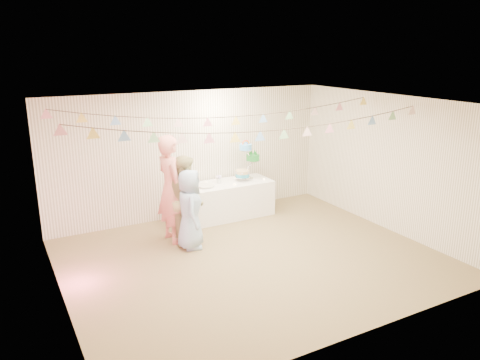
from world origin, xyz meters
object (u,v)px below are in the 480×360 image
cake_stand (247,160)px  person_adult_a (171,189)px  person_child (190,209)px  person_adult_b (186,199)px  table (225,200)px

cake_stand → person_adult_a: size_ratio=0.40×
person_child → cake_stand: bearing=-41.3°
person_adult_b → person_child: person_adult_b is taller
table → person_adult_a: person_adult_a is taller
table → cake_stand: 0.95m
person_adult_b → person_child: bearing=-177.3°
person_adult_a → person_adult_b: bearing=-127.9°
person_adult_a → person_adult_b: size_ratio=1.23×
table → cake_stand: cake_stand is taller
person_adult_a → person_child: bearing=-164.9°
person_adult_a → person_child: 0.56m
table → person_child: size_ratio=1.37×
table → person_adult_b: bearing=-146.8°
table → person_adult_a: 1.67m
person_adult_a → person_adult_b: 0.32m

